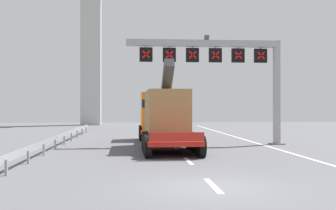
# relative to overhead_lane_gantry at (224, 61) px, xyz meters

# --- Properties ---
(ground) EXTENTS (112.00, 112.00, 0.00)m
(ground) POSITION_rel_overhead_lane_gantry_xyz_m (-3.65, -14.73, -5.68)
(ground) COLOR #5B5B60
(lane_markings) EXTENTS (0.20, 52.17, 0.01)m
(lane_markings) POSITION_rel_overhead_lane_gantry_xyz_m (-3.49, 4.05, -5.68)
(lane_markings) COLOR silver
(lane_markings) RESTS_ON ground
(edge_line_right) EXTENTS (0.20, 63.00, 0.01)m
(edge_line_right) POSITION_rel_overhead_lane_gantry_xyz_m (2.55, -2.73, -5.68)
(edge_line_right) COLOR silver
(edge_line_right) RESTS_ON ground
(overhead_lane_gantry) EXTENTS (10.70, 0.90, 7.37)m
(overhead_lane_gantry) POSITION_rel_overhead_lane_gantry_xyz_m (0.00, 0.00, 0.00)
(overhead_lane_gantry) COLOR #9EA0A5
(overhead_lane_gantry) RESTS_ON ground
(heavy_haul_truck_red) EXTENTS (3.20, 14.10, 5.30)m
(heavy_haul_truck_red) POSITION_rel_overhead_lane_gantry_xyz_m (-4.12, 0.31, -3.70)
(heavy_haul_truck_red) COLOR red
(heavy_haul_truck_red) RESTS_ON ground
(guardrail_left) EXTENTS (0.13, 32.10, 0.76)m
(guardrail_left) POSITION_rel_overhead_lane_gantry_xyz_m (-10.80, -0.68, -5.12)
(guardrail_left) COLOR #999EA3
(guardrail_left) RESTS_ON ground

